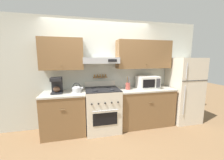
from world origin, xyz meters
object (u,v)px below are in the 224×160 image
tea_kettle (77,89)px  coffee_maker (57,85)px  utensil_crock (128,86)px  refrigerator (184,90)px  microwave (148,82)px  stove_range (102,109)px

tea_kettle → coffee_maker: coffee_maker is taller
coffee_maker → utensil_crock: size_ratio=1.07×
refrigerator → coffee_maker: bearing=178.8°
coffee_maker → microwave: size_ratio=0.68×
stove_range → utensil_crock: 0.80m
refrigerator → microwave: bearing=177.0°
microwave → refrigerator: bearing=-3.0°
refrigerator → utensil_crock: (-1.53, 0.04, 0.17)m
microwave → utensil_crock: 0.52m
tea_kettle → microwave: 1.69m
microwave → tea_kettle: bearing=-179.4°
microwave → utensil_crock: size_ratio=1.58×
stove_range → microwave: size_ratio=2.19×
refrigerator → tea_kettle: (-2.70, 0.04, 0.16)m
tea_kettle → microwave: (1.69, 0.02, 0.08)m
refrigerator → utensil_crock: size_ratio=5.27×
refrigerator → microwave: refrigerator is taller
tea_kettle → utensil_crock: 1.17m
refrigerator → microwave: size_ratio=3.32×
stove_range → tea_kettle: (-0.55, 0.04, 0.50)m
coffee_maker → utensil_crock: (1.58, -0.03, -0.08)m
utensil_crock → microwave: bearing=2.0°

